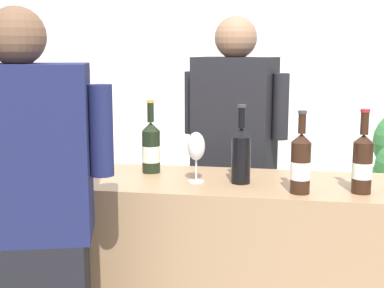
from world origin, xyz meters
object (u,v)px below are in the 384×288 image
at_px(wine_bottle_3, 62,150).
at_px(wine_glass, 196,148).
at_px(wine_bottle_2, 362,163).
at_px(wine_bottle_8, 151,147).
at_px(person_server, 234,184).
at_px(wine_bottle_4, 76,142).
at_px(wine_bottle_7, 241,153).
at_px(wine_bottle_6, 13,148).
at_px(wine_bottle_9, 301,163).
at_px(person_guest, 29,260).

xyz_separation_m(wine_bottle_3, wine_glass, (0.54, 0.09, 0.01)).
height_order(wine_bottle_2, wine_bottle_8, same).
bearing_deg(wine_bottle_8, person_server, 54.95).
bearing_deg(wine_bottle_3, wine_bottle_4, 96.82).
bearing_deg(wine_bottle_8, wine_bottle_7, -17.13).
bearing_deg(wine_bottle_6, wine_bottle_7, 2.97).
relative_size(wine_bottle_9, wine_glass, 1.52).
bearing_deg(person_server, wine_bottle_4, -143.62).
distance_m(wine_bottle_7, wine_bottle_8, 0.43).
relative_size(wine_bottle_3, wine_bottle_6, 1.00).
relative_size(wine_bottle_3, wine_bottle_7, 1.10).
bearing_deg(wine_bottle_8, person_guest, -113.75).
height_order(wine_bottle_2, wine_bottle_6, wine_bottle_6).
bearing_deg(wine_bottle_6, wine_bottle_2, -1.02).
distance_m(wine_bottle_3, wine_glass, 0.55).
xyz_separation_m(wine_bottle_2, person_server, (-0.55, 0.66, -0.28)).
bearing_deg(wine_bottle_3, wine_bottle_6, 167.70).
relative_size(wine_glass, person_server, 0.12).
bearing_deg(wine_bottle_9, wine_glass, 166.32).
distance_m(wine_glass, person_guest, 0.78).
height_order(wine_bottle_7, wine_glass, wine_bottle_7).
height_order(wine_bottle_4, wine_bottle_7, wine_bottle_4).
height_order(wine_bottle_6, wine_bottle_7, wine_bottle_6).
distance_m(wine_bottle_4, wine_glass, 0.58).
bearing_deg(person_guest, wine_bottle_6, 121.49).
relative_size(wine_bottle_4, wine_bottle_9, 1.06).
distance_m(wine_bottle_6, wine_glass, 0.79).
height_order(wine_bottle_7, person_guest, person_guest).
xyz_separation_m(wine_bottle_7, wine_bottle_8, (-0.41, 0.13, -0.01)).
distance_m(wine_bottle_3, wine_bottle_9, 0.96).
distance_m(wine_bottle_3, wine_bottle_6, 0.25).
bearing_deg(wine_bottle_3, person_guest, -85.05).
distance_m(wine_bottle_3, wine_bottle_8, 0.39).
height_order(wine_bottle_6, wine_bottle_9, wine_bottle_6).
distance_m(wine_bottle_2, person_server, 0.90).
bearing_deg(wine_bottle_8, wine_bottle_6, -162.60).
distance_m(wine_bottle_6, wine_bottle_7, 0.97).
relative_size(wine_bottle_8, person_guest, 0.19).
relative_size(wine_bottle_2, wine_glass, 1.54).
height_order(wine_bottle_8, person_guest, person_guest).
xyz_separation_m(wine_bottle_2, person_guest, (-1.15, -0.43, -0.30)).
bearing_deg(person_guest, wine_bottle_4, 95.58).
bearing_deg(person_guest, wine_bottle_7, 36.57).
height_order(wine_glass, person_guest, person_guest).
distance_m(wine_bottle_2, person_guest, 1.27).
bearing_deg(wine_bottle_8, wine_bottle_9, -20.67).
bearing_deg(wine_bottle_2, wine_bottle_6, 178.98).
xyz_separation_m(wine_bottle_4, person_guest, (0.06, -0.61, -0.31)).
bearing_deg(person_server, wine_glass, -99.31).
xyz_separation_m(wine_bottle_6, person_guest, (0.28, -0.46, -0.30)).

